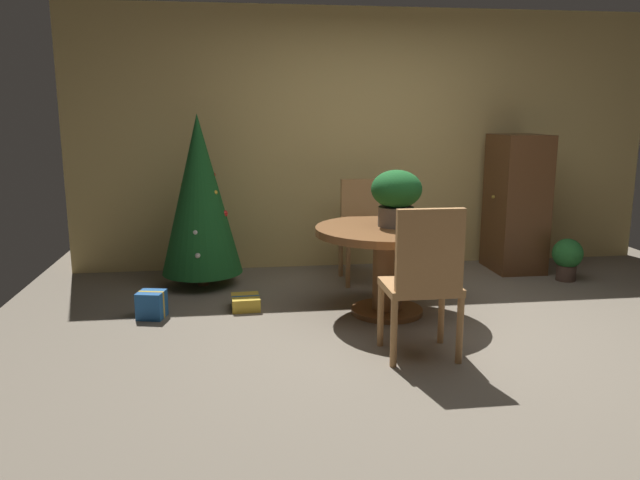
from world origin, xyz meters
TOP-DOWN VIEW (x-y plane):
  - ground_plane at (0.00, 0.00)m, footprint 6.60×6.60m
  - back_wall_panel at (0.00, 2.20)m, footprint 6.00×0.10m
  - round_dining_table at (-0.17, 0.53)m, footprint 1.15×1.15m
  - flower_vase at (-0.11, 0.56)m, footprint 0.40×0.40m
  - wooden_chair_far at (-0.17, 1.57)m, footprint 0.41×0.45m
  - wooden_chair_near at (-0.17, -0.42)m, footprint 0.47×0.41m
  - holiday_tree at (-1.68, 1.55)m, footprint 0.74×0.74m
  - gift_box_gold at (-1.30, 0.79)m, footprint 0.24×0.27m
  - gift_box_blue at (-2.03, 0.66)m, footprint 0.24×0.23m
  - wooden_cabinet at (1.44, 1.74)m, footprint 0.50×0.60m
  - potted_plant at (1.76, 1.26)m, footprint 0.28×0.28m

SIDE VIEW (x-z plane):
  - ground_plane at x=0.00m, z-range 0.00..0.00m
  - gift_box_gold at x=-1.30m, z-range 0.00..0.11m
  - gift_box_blue at x=-2.03m, z-range 0.00..0.21m
  - potted_plant at x=1.76m, z-range 0.03..0.43m
  - round_dining_table at x=-0.17m, z-range 0.16..0.87m
  - wooden_chair_far at x=-0.17m, z-range 0.06..1.02m
  - wooden_chair_near at x=-0.17m, z-range 0.06..1.06m
  - wooden_cabinet at x=1.44m, z-range 0.00..1.37m
  - holiday_tree at x=-1.68m, z-range 0.06..1.63m
  - flower_vase at x=-0.11m, z-range 0.73..1.17m
  - back_wall_panel at x=0.00m, z-range 0.00..2.60m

